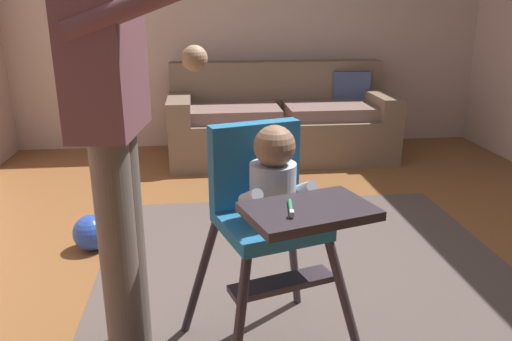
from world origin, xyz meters
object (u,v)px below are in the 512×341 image
at_px(high_chair, 270,201).
at_px(toy_ball_second, 91,233).
at_px(couch, 281,122).
at_px(adult_standing, 113,124).

distance_m(high_chair, toy_ball_second, 1.49).
relative_size(couch, toy_ball_second, 9.70).
distance_m(couch, adult_standing, 3.00).
distance_m(couch, high_chair, 2.87).
height_order(high_chair, adult_standing, adult_standing).
relative_size(couch, high_chair, 2.10).
relative_size(high_chair, toy_ball_second, 4.63).
bearing_deg(couch, high_chair, -10.04).
height_order(high_chair, toy_ball_second, high_chair).
bearing_deg(toy_ball_second, adult_standing, -70.24).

